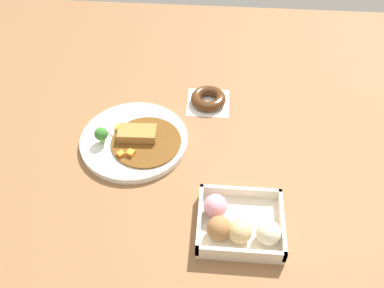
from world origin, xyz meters
name	(u,v)px	position (x,y,z in m)	size (l,w,h in m)	color
ground_plane	(172,159)	(0.00, 0.00, 0.00)	(1.60, 1.60, 0.00)	brown
curry_plate	(135,140)	(-0.10, 0.05, 0.01)	(0.28, 0.28, 0.07)	white
donut_box	(238,224)	(0.17, -0.20, 0.03)	(0.19, 0.17, 0.06)	beige
chocolate_ring_donut	(208,99)	(0.08, 0.23, 0.02)	(0.12, 0.12, 0.03)	white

